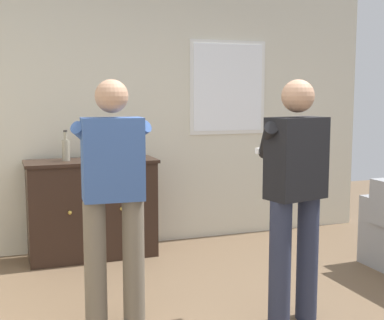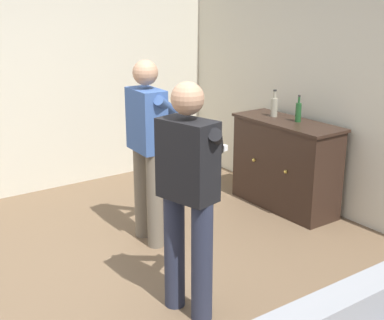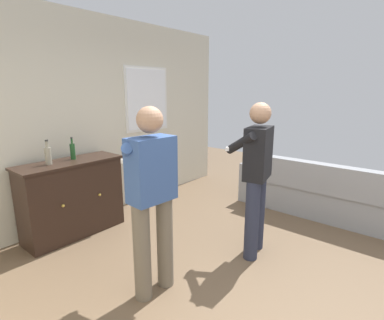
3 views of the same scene
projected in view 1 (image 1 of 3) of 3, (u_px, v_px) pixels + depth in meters
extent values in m
cube|color=beige|center=(142.00, 111.00, 5.59)|extent=(5.20, 0.12, 2.80)
cube|color=silver|center=(228.00, 88.00, 5.82)|extent=(0.88, 0.02, 1.01)
cube|color=white|center=(228.00, 88.00, 5.82)|extent=(0.80, 0.03, 0.93)
cube|color=black|center=(92.00, 210.00, 5.17)|extent=(1.20, 0.44, 0.92)
cube|color=black|center=(91.00, 162.00, 5.11)|extent=(1.24, 0.48, 0.03)
sphere|color=#B79338|center=(70.00, 213.00, 4.86)|extent=(0.04, 0.04, 0.04)
sphere|color=#B79338|center=(122.00, 209.00, 5.02)|extent=(0.04, 0.04, 0.04)
cylinder|color=gray|center=(66.00, 150.00, 5.04)|extent=(0.07, 0.07, 0.20)
cylinder|color=gray|center=(65.00, 136.00, 5.02)|extent=(0.03, 0.03, 0.08)
cylinder|color=#262626|center=(65.00, 131.00, 5.01)|extent=(0.04, 0.04, 0.02)
cylinder|color=#1E4C23|center=(99.00, 149.00, 5.18)|extent=(0.06, 0.06, 0.19)
cylinder|color=#1E4C23|center=(99.00, 136.00, 5.16)|extent=(0.02, 0.02, 0.07)
cylinder|color=#262626|center=(99.00, 131.00, 5.16)|extent=(0.03, 0.03, 0.02)
cylinder|color=#6B6051|center=(95.00, 265.00, 3.59)|extent=(0.15, 0.15, 0.88)
cylinder|color=#6B6051|center=(134.00, 262.00, 3.66)|extent=(0.15, 0.15, 0.88)
cube|color=#385693|center=(113.00, 159.00, 3.53)|extent=(0.41, 0.25, 0.55)
sphere|color=tan|center=(112.00, 96.00, 3.48)|extent=(0.22, 0.22, 0.22)
cylinder|color=#385693|center=(92.00, 141.00, 3.64)|extent=(0.35, 0.39, 0.29)
cylinder|color=#385693|center=(126.00, 140.00, 3.71)|extent=(0.31, 0.42, 0.29)
cube|color=white|center=(107.00, 150.00, 3.84)|extent=(0.15, 0.05, 0.04)
cylinder|color=#282D42|center=(280.00, 265.00, 3.60)|extent=(0.15, 0.15, 0.88)
cylinder|color=#282D42|center=(307.00, 258.00, 3.75)|extent=(0.15, 0.15, 0.88)
cube|color=black|center=(296.00, 158.00, 3.59)|extent=(0.44, 0.31, 0.55)
sphere|color=tan|center=(298.00, 96.00, 3.53)|extent=(0.22, 0.22, 0.22)
cylinder|color=black|center=(268.00, 141.00, 3.64)|extent=(0.25, 0.44, 0.29)
cylinder|color=black|center=(292.00, 139.00, 3.77)|extent=(0.39, 0.35, 0.29)
cube|color=white|center=(265.00, 150.00, 3.85)|extent=(0.16, 0.07, 0.04)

